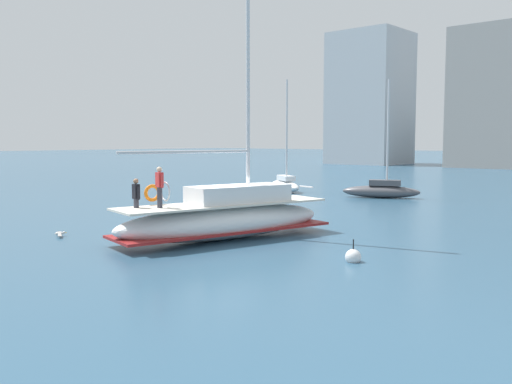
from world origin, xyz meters
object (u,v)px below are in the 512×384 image
Objects in this scene: main_sailboat at (226,217)px; moored_cutter_left at (381,190)px; moored_catamaran at (285,184)px; seagull at (60,233)px; mooring_buoy at (353,257)px.

moored_cutter_left is at bearing 99.69° from main_sailboat.
seagull is at bearing -75.38° from moored_catamaran.
moored_cutter_left is (8.31, 0.45, -0.01)m from moored_catamaran.
moored_catamaran is 1.06× the size of moored_cutter_left.
main_sailboat is 1.62× the size of moored_cutter_left.
main_sailboat is 6.40m from mooring_buoy.
moored_catamaran is 23.74m from seagull.
moored_catamaran is 8.62× the size of seagull.
moored_catamaran is at bearing -176.92° from moored_cutter_left.
main_sailboat is 19.42m from moored_cutter_left.
mooring_buoy is at bearing -63.83° from moored_cutter_left.
main_sailboat reaches higher than mooring_buoy.
seagull is (-2.32, -23.42, -0.44)m from moored_cutter_left.
moored_catamaran is at bearing 104.62° from seagull.
seagull is 12.54m from mooring_buoy.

